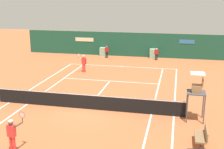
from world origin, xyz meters
The scene contains 10 objects.
ground_plane centered at (0.00, 0.58, 0.00)m, with size 80.00×80.00×0.01m.
tennis_net centered at (0.00, 0.00, 0.51)m, with size 12.10×0.10×1.07m.
sponsor_back_wall centered at (-0.02, 16.97, 1.32)m, with size 25.00×1.02×2.73m.
umpire_chair centered at (6.45, -0.31, 1.77)m, with size 1.00×1.00×2.74m.
player_bench centered at (6.65, -3.22, 0.51)m, with size 0.54×1.40×0.88m.
player_on_baseline centered at (-3.01, 8.76, 0.95)m, with size 0.69×0.66×1.81m.
player_near_side centered at (-1.62, -5.77, 0.94)m, with size 0.70×0.65×1.79m.
ball_kid_right_post centered at (3.07, 15.53, 0.75)m, with size 0.44×0.19×1.31m.
ball_kid_centre_post centered at (-2.48, 15.53, 0.79)m, with size 0.46×0.19×1.37m.
tennis_ball_mid_court centered at (-3.01, 10.90, 0.03)m, with size 0.07×0.07×0.07m, color #CCE033.
Camera 1 is at (5.32, -16.56, 6.80)m, focal length 47.91 mm.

